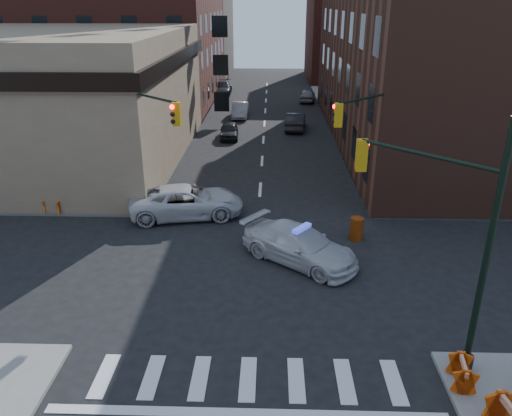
# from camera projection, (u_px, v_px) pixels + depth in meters

# --- Properties ---
(ground) EXTENTS (140.00, 140.00, 0.00)m
(ground) POSITION_uv_depth(u_px,v_px,m) (255.00, 270.00, 21.74)
(ground) COLOR black
(ground) RESTS_ON ground
(sidewalk_nw) EXTENTS (34.00, 54.50, 0.15)m
(sidewalk_nw) POSITION_uv_depth(u_px,v_px,m) (47.00, 111.00, 52.58)
(sidewalk_nw) COLOR gray
(sidewalk_nw) RESTS_ON ground
(sidewalk_ne) EXTENTS (34.00, 54.50, 0.15)m
(sidewalk_ne) POSITION_uv_depth(u_px,v_px,m) (488.00, 114.00, 51.28)
(sidewalk_ne) COLOR gray
(sidewalk_ne) RESTS_ON ground
(bank_building) EXTENTS (22.00, 22.00, 9.00)m
(bank_building) POSITION_uv_depth(u_px,v_px,m) (26.00, 97.00, 35.71)
(bank_building) COLOR #8D785C
(bank_building) RESTS_ON ground
(commercial_row_ne) EXTENTS (14.00, 34.00, 14.00)m
(commercial_row_ne) POSITION_uv_depth(u_px,v_px,m) (428.00, 53.00, 39.44)
(commercial_row_ne) COLOR #532D21
(commercial_row_ne) RESTS_ON ground
(filler_nw) EXTENTS (20.00, 18.00, 16.00)m
(filler_nw) POSITION_uv_depth(u_px,v_px,m) (164.00, 21.00, 76.32)
(filler_nw) COLOR brown
(filler_nw) RESTS_ON ground
(filler_ne) EXTENTS (16.00, 16.00, 12.00)m
(filler_ne) POSITION_uv_depth(u_px,v_px,m) (364.00, 37.00, 72.56)
(filler_ne) COLOR #58241B
(filler_ne) RESTS_ON ground
(signal_pole_se) EXTENTS (5.40, 5.27, 8.00)m
(signal_pole_se) POSITION_uv_depth(u_px,v_px,m) (453.00, 229.00, 14.70)
(signal_pole_se) COLOR black
(signal_pole_se) RESTS_ON sidewalk_se
(signal_pole_nw) EXTENTS (3.58, 3.67, 8.00)m
(signal_pole_nw) POSITION_uv_depth(u_px,v_px,m) (143.00, 140.00, 25.16)
(signal_pole_nw) COLOR black
(signal_pole_nw) RESTS_ON sidewalk_nw
(signal_pole_ne) EXTENTS (3.67, 3.58, 8.00)m
(signal_pole_ne) POSITION_uv_depth(u_px,v_px,m) (375.00, 142.00, 24.85)
(signal_pole_ne) COLOR black
(signal_pole_ne) RESTS_ON sidewalk_ne
(tree_ne_near) EXTENTS (3.00, 3.00, 4.85)m
(tree_ne_near) POSITION_uv_depth(u_px,v_px,m) (349.00, 91.00, 44.18)
(tree_ne_near) COLOR black
(tree_ne_near) RESTS_ON sidewalk_ne
(tree_ne_far) EXTENTS (3.00, 3.00, 4.85)m
(tree_ne_far) POSITION_uv_depth(u_px,v_px,m) (338.00, 78.00, 51.56)
(tree_ne_far) COLOR black
(tree_ne_far) RESTS_ON sidewalk_ne
(police_car) EXTENTS (5.73, 5.17, 1.60)m
(police_car) POSITION_uv_depth(u_px,v_px,m) (300.00, 245.00, 22.16)
(police_car) COLOR silver
(police_car) RESTS_ON ground
(pickup) EXTENTS (6.49, 3.85, 1.69)m
(pickup) POSITION_uv_depth(u_px,v_px,m) (187.00, 201.00, 26.88)
(pickup) COLOR silver
(pickup) RESTS_ON ground
(parked_car_wnear) EXTENTS (1.72, 3.88, 1.30)m
(parked_car_wnear) POSITION_uv_depth(u_px,v_px,m) (229.00, 131.00, 42.35)
(parked_car_wnear) COLOR black
(parked_car_wnear) RESTS_ON ground
(parked_car_wfar) EXTENTS (1.53, 4.38, 1.44)m
(parked_car_wfar) POSITION_uv_depth(u_px,v_px,m) (240.00, 110.00, 49.92)
(parked_car_wfar) COLOR #999BA2
(parked_car_wfar) RESTS_ON ground
(parked_car_wdeep) EXTENTS (2.30, 5.47, 1.58)m
(parked_car_wdeep) POSITION_uv_depth(u_px,v_px,m) (222.00, 88.00, 62.11)
(parked_car_wdeep) COLOR black
(parked_car_wdeep) RESTS_ON ground
(parked_car_enear) EXTENTS (2.11, 4.79, 1.53)m
(parked_car_enear) POSITION_uv_depth(u_px,v_px,m) (295.00, 121.00, 45.11)
(parked_car_enear) COLOR black
(parked_car_enear) RESTS_ON ground
(parked_car_efar) EXTENTS (2.20, 4.39, 1.43)m
(parked_car_efar) POSITION_uv_depth(u_px,v_px,m) (307.00, 95.00, 57.66)
(parked_car_efar) COLOR gray
(parked_car_efar) RESTS_ON ground
(pedestrian_a) EXTENTS (0.78, 0.69, 1.80)m
(pedestrian_a) POSITION_uv_depth(u_px,v_px,m) (116.00, 178.00, 29.81)
(pedestrian_a) COLOR black
(pedestrian_a) RESTS_ON sidewalk_nw
(pedestrian_b) EXTENTS (1.06, 0.97, 1.77)m
(pedestrian_b) POSITION_uv_depth(u_px,v_px,m) (69.00, 183.00, 28.99)
(pedestrian_b) COLOR black
(pedestrian_b) RESTS_ON sidewalk_nw
(pedestrian_c) EXTENTS (1.13, 1.00, 1.83)m
(pedestrian_c) POSITION_uv_depth(u_px,v_px,m) (45.00, 180.00, 29.39)
(pedestrian_c) COLOR #202230
(pedestrian_c) RESTS_ON sidewalk_nw
(barrel_road) EXTENTS (0.84, 0.84, 1.15)m
(barrel_road) POSITION_uv_depth(u_px,v_px,m) (357.00, 229.00, 24.29)
(barrel_road) COLOR #D35509
(barrel_road) RESTS_ON ground
(barrel_bank) EXTENTS (0.75, 0.75, 1.03)m
(barrel_bank) POSITION_uv_depth(u_px,v_px,m) (194.00, 198.00, 28.18)
(barrel_bank) COLOR orange
(barrel_bank) RESTS_ON ground
(barricade_se_b) EXTENTS (0.72, 1.19, 0.83)m
(barricade_se_b) POSITION_uv_depth(u_px,v_px,m) (462.00, 373.00, 14.88)
(barricade_se_b) COLOR #EA410B
(barricade_se_b) RESTS_ON sidewalk_se
(barricade_nw_a) EXTENTS (1.16, 0.62, 0.85)m
(barricade_nw_a) POSITION_uv_depth(u_px,v_px,m) (93.00, 196.00, 28.43)
(barricade_nw_a) COLOR #D03F09
(barricade_nw_a) RESTS_ON sidewalk_nw
(barricade_nw_b) EXTENTS (1.16, 0.67, 0.83)m
(barricade_nw_b) POSITION_uv_depth(u_px,v_px,m) (54.00, 205.00, 27.10)
(barricade_nw_b) COLOR #E4600A
(barricade_nw_b) RESTS_ON sidewalk_nw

